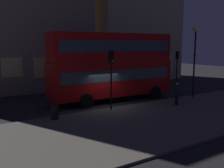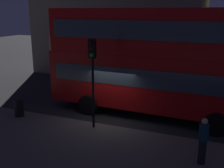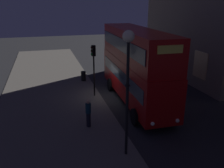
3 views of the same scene
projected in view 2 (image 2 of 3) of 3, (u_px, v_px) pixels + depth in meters
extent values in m
plane|color=#232326|center=(111.00, 120.00, 14.32)|extent=(80.00, 80.00, 0.00)
cube|color=#5B564F|center=(59.00, 166.00, 9.95)|extent=(44.00, 7.97, 0.12)
cube|color=#F2D18C|center=(59.00, 48.00, 23.73)|extent=(1.84, 0.06, 1.91)
cube|color=#F2D18C|center=(89.00, 46.00, 22.62)|extent=(1.84, 0.06, 1.80)
cube|color=#F2D18C|center=(121.00, 50.00, 21.60)|extent=(1.84, 0.06, 1.97)
cube|color=#F2D18C|center=(157.00, 55.00, 20.62)|extent=(1.84, 0.06, 2.32)
cube|color=#9E0C0C|center=(148.00, 80.00, 14.54)|extent=(10.77, 2.76, 2.81)
cube|color=#9E0C0C|center=(149.00, 31.00, 13.88)|extent=(10.56, 2.71, 2.28)
cube|color=#2D3842|center=(148.00, 74.00, 14.45)|extent=(9.92, 2.79, 0.90)
cube|color=#2D3842|center=(149.00, 29.00, 13.85)|extent=(9.92, 2.79, 0.90)
cylinder|color=black|center=(220.00, 107.00, 14.58)|extent=(1.10, 0.28, 1.10)
cylinder|color=black|center=(216.00, 125.00, 12.36)|extent=(1.10, 0.28, 1.10)
cylinder|color=black|center=(107.00, 93.00, 17.17)|extent=(1.10, 0.28, 1.10)
cylinder|color=black|center=(88.00, 105.00, 14.94)|extent=(1.10, 0.28, 1.10)
cylinder|color=black|center=(93.00, 94.00, 12.73)|extent=(0.12, 0.12, 3.34)
cube|color=black|center=(92.00, 49.00, 12.20)|extent=(0.36, 0.31, 0.85)
sphere|color=black|center=(91.00, 43.00, 11.99)|extent=(0.17, 0.17, 0.17)
sphere|color=black|center=(91.00, 49.00, 12.05)|extent=(0.17, 0.17, 0.17)
sphere|color=green|center=(91.00, 55.00, 12.12)|extent=(0.17, 0.17, 0.17)
cylinder|color=black|center=(202.00, 152.00, 9.91)|extent=(0.27, 0.27, 0.92)
cylinder|color=#0F2D3D|center=(204.00, 132.00, 9.71)|extent=(0.34, 0.34, 0.62)
sphere|color=tan|center=(205.00, 121.00, 9.60)|extent=(0.22, 0.22, 0.22)
cylinder|color=black|center=(19.00, 108.00, 14.42)|extent=(0.47, 0.47, 0.93)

